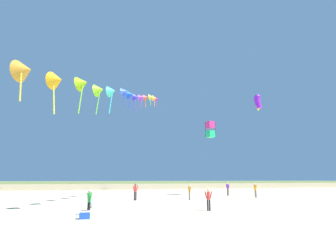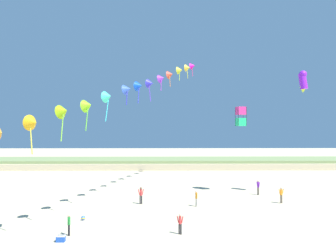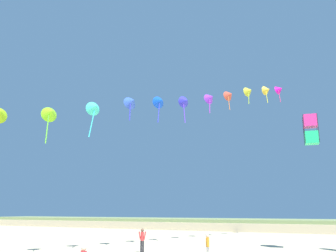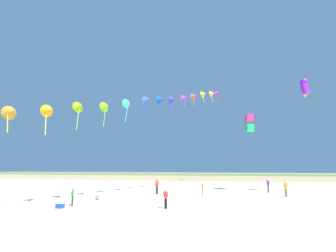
# 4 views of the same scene
# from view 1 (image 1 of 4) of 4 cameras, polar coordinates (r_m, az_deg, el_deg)

# --- Properties ---
(ground_plane) EXTENTS (240.00, 240.00, 0.00)m
(ground_plane) POSITION_cam_1_polar(r_m,az_deg,el_deg) (15.04, 12.82, -19.31)
(ground_plane) COLOR beige
(dune_ridge) EXTENTS (120.00, 12.90, 1.68)m
(dune_ridge) POSITION_cam_1_polar(r_m,az_deg,el_deg) (62.92, -9.73, -12.53)
(dune_ridge) COLOR #BFAE8B
(dune_ridge) RESTS_ON ground
(person_near_left) EXTENTS (0.50, 0.28, 1.48)m
(person_near_left) POSITION_cam_1_polar(r_m,az_deg,el_deg) (18.83, 8.81, -15.20)
(person_near_left) COLOR black
(person_near_left) RESTS_ON ground
(person_near_right) EXTENTS (0.58, 0.23, 1.65)m
(person_near_right) POSITION_cam_1_polar(r_m,az_deg,el_deg) (33.29, 18.49, -12.94)
(person_near_right) COLOR #726656
(person_near_right) RESTS_ON ground
(person_mid_center) EXTENTS (0.31, 0.58, 1.70)m
(person_mid_center) POSITION_cam_1_polar(r_m,az_deg,el_deg) (36.68, 12.88, -13.01)
(person_mid_center) COLOR #726656
(person_mid_center) RESTS_ON ground
(person_far_left) EXTENTS (0.21, 0.54, 1.53)m
(person_far_left) POSITION_cam_1_polar(r_m,az_deg,el_deg) (28.06, 4.71, -13.99)
(person_far_left) COLOR gray
(person_far_left) RESTS_ON ground
(person_far_right) EXTENTS (0.60, 0.23, 1.70)m
(person_far_right) POSITION_cam_1_polar(r_m,az_deg,el_deg) (27.82, -7.12, -13.76)
(person_far_right) COLOR black
(person_far_right) RESTS_ON ground
(person_far_center) EXTENTS (0.32, 0.50, 1.51)m
(person_far_center) POSITION_cam_1_polar(r_m,az_deg,el_deg) (16.97, -16.77, -15.22)
(person_far_center) COLOR black
(person_far_center) RESTS_ON ground
(kite_banner_string) EXTENTS (16.91, 39.90, 18.24)m
(kite_banner_string) POSITION_cam_1_polar(r_m,az_deg,el_deg) (30.98, -8.96, 6.97)
(kite_banner_string) COLOR #C83A3C
(large_kite_low_lead) EXTENTS (1.35, 1.31, 2.51)m
(large_kite_low_lead) POSITION_cam_1_polar(r_m,az_deg,el_deg) (39.73, 18.96, 4.94)
(large_kite_low_lead) COLOR #8C1FE4
(large_kite_mid_trail) EXTENTS (1.18, 1.18, 2.26)m
(large_kite_mid_trail) POSITION_cam_1_polar(r_m,az_deg,el_deg) (37.54, 9.19, -0.76)
(large_kite_mid_trail) COLOR #1FCB75
(beach_cooler) EXTENTS (0.58, 0.41, 0.46)m
(beach_cooler) POSITION_cam_1_polar(r_m,az_deg,el_deg) (15.68, -17.67, -17.95)
(beach_cooler) COLOR blue
(beach_cooler) RESTS_ON ground
(beach_ball) EXTENTS (0.36, 0.36, 0.36)m
(beach_ball) POSITION_cam_1_polar(r_m,az_deg,el_deg) (21.26, -16.62, -16.27)
(beach_ball) COLOR blue
(beach_ball) RESTS_ON ground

